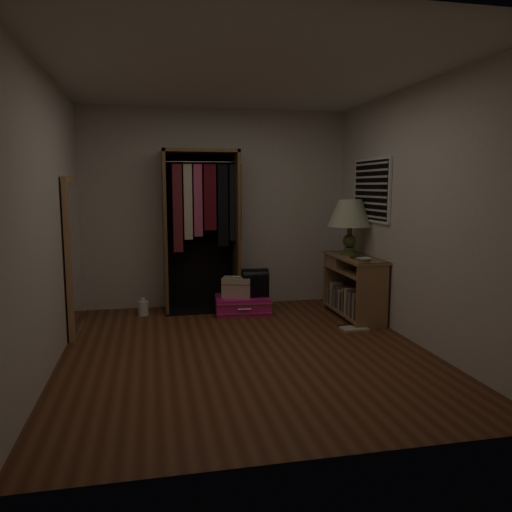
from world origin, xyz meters
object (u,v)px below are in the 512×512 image
Objects in this scene: floor_mirror at (74,256)px; console_bookshelf at (353,285)px; train_case at (237,287)px; table_lamp at (350,214)px; open_wardrobe at (204,217)px; pink_suitcase at (242,305)px; white_jug at (143,308)px; black_bag at (255,282)px.

console_bookshelf is at bearing 0.68° from floor_mirror.
train_case is 1.68m from table_lamp.
open_wardrobe reaches higher than train_case.
open_wardrobe reaches higher than table_lamp.
table_lamp is at bearing -7.41° from pink_suitcase.
train_case is 0.62× the size of table_lamp.
white_jug is (-1.23, 0.13, -0.01)m from pink_suitcase.
black_bag is at bearing 12.43° from floor_mirror.
black_bag is (0.23, -0.02, 0.06)m from train_case.
white_jug reaches higher than pink_suitcase.
table_lamp reaches higher than train_case.
console_bookshelf is 2.61m from white_jug.
white_jug is (-1.39, 0.14, -0.30)m from black_bag.
white_jug is at bearing 175.57° from black_bag.
console_bookshelf reaches higher than train_case.
console_bookshelf is 2.06m from open_wardrobe.
train_case is at bearing 168.07° from table_lamp.
white_jug is at bearing -167.87° from open_wardrobe.
table_lamp reaches higher than pink_suitcase.
open_wardrobe is 1.37m from white_jug.
black_bag is (2.10, 0.46, -0.46)m from floor_mirror.
black_bag reaches higher than white_jug.
floor_mirror is 2.20m from black_bag.
open_wardrobe is at bearing 12.13° from white_jug.
pink_suitcase is 2.08× the size of black_bag.
open_wardrobe is 2.98× the size of table_lamp.
console_bookshelf is 1.63× the size of table_lamp.
pink_suitcase is at bearing 161.74° from console_bookshelf.
pink_suitcase is at bearing 179.19° from black_bag.
console_bookshelf is 1.22m from black_bag.
black_bag is 1.43m from white_jug.
black_bag reaches higher than train_case.
open_wardrobe is at bearing 160.91° from train_case.
black_bag is 0.52× the size of table_lamp.
train_case is 0.24m from black_bag.
black_bag is at bearing -26.84° from open_wardrobe.
table_lamp is (1.15, -0.27, 0.86)m from black_bag.
floor_mirror is at bearing -152.71° from open_wardrobe.
pink_suitcase is 1.76m from table_lamp.
open_wardrobe is 1.06m from black_bag.
white_jug is (-2.53, 0.56, -0.30)m from console_bookshelf.
black_bag is 1.46m from table_lamp.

